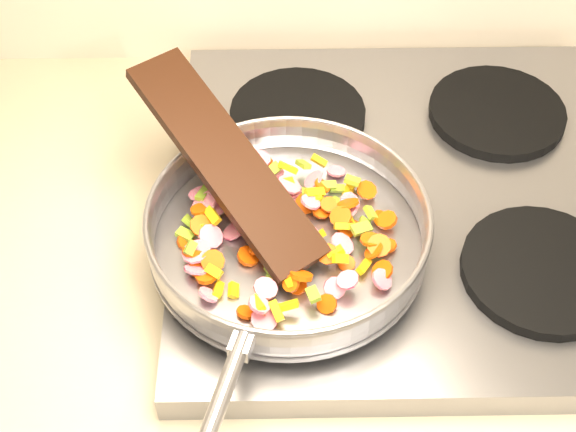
{
  "coord_description": "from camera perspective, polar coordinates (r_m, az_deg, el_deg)",
  "views": [
    {
      "loc": [
        -0.87,
        0.96,
        1.69
      ],
      "look_at": [
        -0.86,
        1.56,
        1.01
      ],
      "focal_mm": 50.0,
      "sensor_mm": 36.0,
      "label": 1
    }
  ],
  "objects": [
    {
      "name": "vegetable_heap",
      "position": [
        0.95,
        -0.42,
        -0.88
      ],
      "size": [
        0.27,
        0.28,
        0.05
      ],
      "color": "#E7B410",
      "rests_on": "saute_pan"
    },
    {
      "name": "wooden_spatula",
      "position": [
        0.95,
        -4.5,
        3.98
      ],
      "size": [
        0.25,
        0.3,
        0.11
      ],
      "primitive_type": "cube",
      "rotation": [
        0.0,
        -0.31,
        2.21
      ],
      "color": "black",
      "rests_on": "saute_pan"
    },
    {
      "name": "cooktop",
      "position": [
        1.06,
        8.43,
        1.13
      ],
      "size": [
        0.6,
        0.6,
        0.04
      ],
      "primitive_type": "cube",
      "color": "#939399",
      "rests_on": "counter_top"
    },
    {
      "name": "grate_fr",
      "position": [
        0.99,
        17.61,
        -3.71
      ],
      "size": [
        0.19,
        0.19,
        0.02
      ],
      "primitive_type": "cylinder",
      "color": "black",
      "rests_on": "cooktop"
    },
    {
      "name": "grate_bl",
      "position": [
        1.13,
        0.69,
        7.25
      ],
      "size": [
        0.19,
        0.19,
        0.02
      ],
      "primitive_type": "cylinder",
      "color": "black",
      "rests_on": "cooktop"
    },
    {
      "name": "grate_fl",
      "position": [
        0.94,
        1.1,
        -4.11
      ],
      "size": [
        0.19,
        0.19,
        0.02
      ],
      "primitive_type": "cylinder",
      "color": "black",
      "rests_on": "cooktop"
    },
    {
      "name": "saute_pan",
      "position": [
        0.93,
        -0.04,
        -0.85
      ],
      "size": [
        0.37,
        0.53,
        0.06
      ],
      "rotation": [
        0.0,
        0.0,
        -0.29
      ],
      "color": "#9E9EA5",
      "rests_on": "grate_fl"
    },
    {
      "name": "grate_br",
      "position": [
        1.17,
        14.63,
        7.16
      ],
      "size": [
        0.19,
        0.19,
        0.02
      ],
      "primitive_type": "cylinder",
      "color": "black",
      "rests_on": "cooktop"
    }
  ]
}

